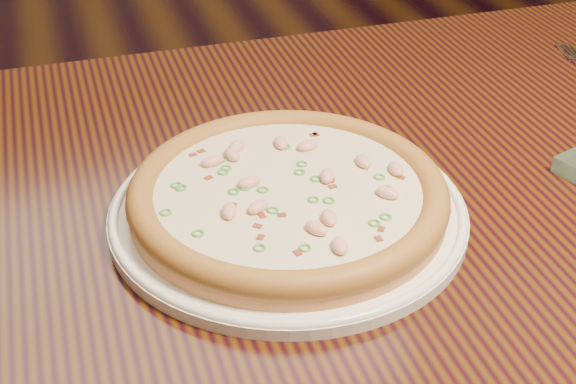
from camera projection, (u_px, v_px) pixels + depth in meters
name	position (u px, v px, depth m)	size (l,w,h in m)	color
hero_table	(374.00, 246.00, 0.92)	(1.20, 0.80, 0.75)	black
plate	(288.00, 210.00, 0.79)	(0.35, 0.35, 0.02)	white
pizza	(288.00, 194.00, 0.78)	(0.31, 0.31, 0.03)	#D38553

